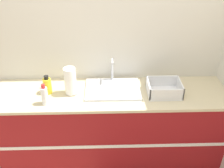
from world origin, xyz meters
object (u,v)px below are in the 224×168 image
sink (113,88)px  bottle_yellow (47,85)px  paper_towel_roll (70,81)px  bottle_white_spray (45,95)px  dish_rack (164,90)px

sink → bottle_yellow: 0.66m
paper_towel_roll → sink: bearing=7.7°
sink → bottle_white_spray: sink is taller
dish_rack → bottle_white_spray: bearing=-173.2°
dish_rack → bottle_white_spray: size_ratio=1.52×
dish_rack → bottle_white_spray: (-1.16, -0.14, 0.05)m
sink → bottle_yellow: sink is taller
bottle_yellow → bottle_white_spray: size_ratio=0.91×
paper_towel_roll → dish_rack: paper_towel_roll is taller
dish_rack → bottle_yellow: bottle_yellow is taller
dish_rack → bottle_yellow: size_ratio=1.68×
sink → paper_towel_roll: 0.44m
dish_rack → bottle_yellow: 1.17m
sink → bottle_yellow: size_ratio=2.83×
bottle_white_spray → dish_rack: bearing=6.8°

